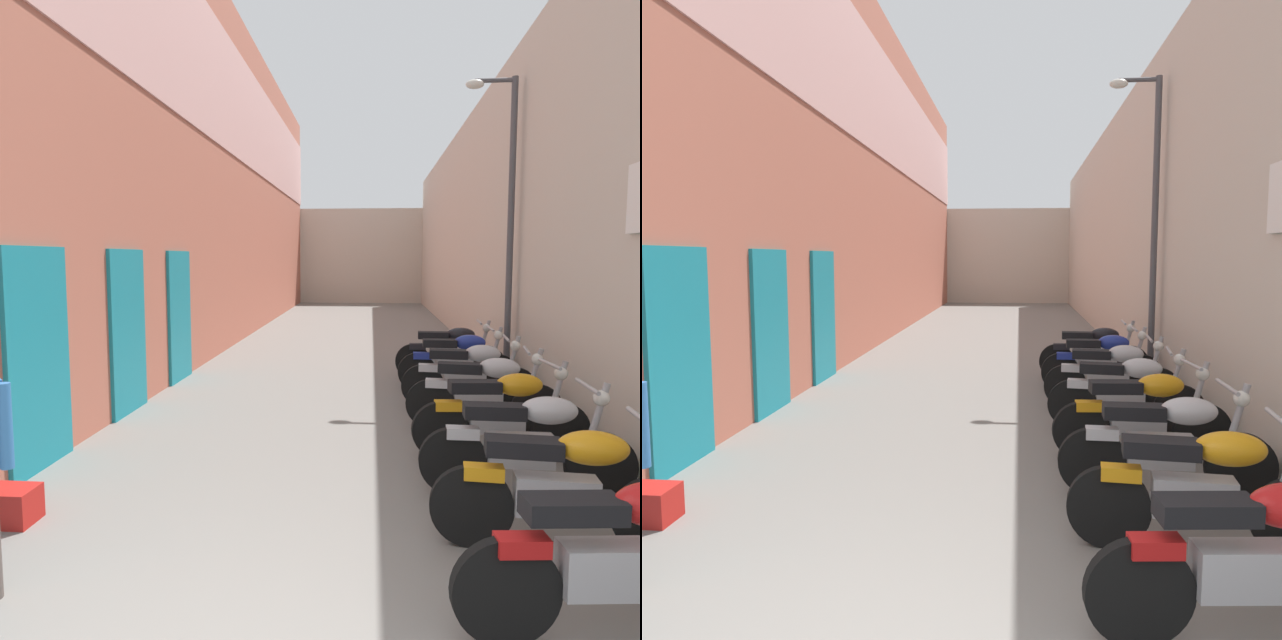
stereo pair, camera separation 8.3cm
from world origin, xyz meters
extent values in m
plane|color=slate|center=(0.00, 10.87, 0.00)|extent=(41.74, 41.74, 0.00)
cube|color=#B76651|center=(-2.99, 12.87, 4.00)|extent=(0.40, 25.74, 8.01)
cube|color=teal|center=(-2.77, 3.40, 1.10)|extent=(0.06, 1.10, 2.20)
cube|color=teal|center=(-2.77, 5.60, 1.10)|extent=(0.06, 1.10, 2.20)
cube|color=teal|center=(-2.77, 7.80, 1.10)|extent=(0.06, 1.10, 2.20)
cube|color=#DBA39E|center=(-2.78, 12.87, 5.77)|extent=(0.04, 25.74, 2.56)
cube|color=beige|center=(2.99, 12.87, 2.73)|extent=(0.40, 25.74, 5.47)
cube|color=beige|center=(0.00, 26.74, 2.16)|extent=(8.57, 2.00, 4.32)
cylinder|color=black|center=(1.21, 0.96, 0.30)|extent=(0.61, 0.14, 0.60)
cube|color=#9E9EA3|center=(1.79, 1.02, 0.42)|extent=(0.58, 0.26, 0.28)
cube|color=black|center=(1.56, 1.00, 0.76)|extent=(0.54, 0.27, 0.12)
cube|color=#AD1414|center=(1.29, 0.97, 0.56)|extent=(0.29, 0.17, 0.10)
cylinder|color=black|center=(1.21, 2.08, 0.30)|extent=(0.60, 0.14, 0.60)
cube|color=#9E9EA3|center=(1.79, 2.03, 0.42)|extent=(0.58, 0.25, 0.28)
ellipsoid|color=orange|center=(2.02, 2.01, 0.78)|extent=(0.50, 0.30, 0.24)
cube|color=black|center=(1.56, 2.05, 0.76)|extent=(0.54, 0.27, 0.12)
cylinder|color=#9E9EA3|center=(2.32, 1.98, 1.00)|extent=(0.09, 0.58, 0.04)
cube|color=orange|center=(1.29, 2.08, 0.56)|extent=(0.29, 0.17, 0.10)
cylinder|color=black|center=(2.46, 3.03, 0.30)|extent=(0.60, 0.10, 0.60)
cylinder|color=black|center=(1.21, 3.07, 0.30)|extent=(0.60, 0.10, 0.60)
cube|color=#9E9EA3|center=(1.79, 3.05, 0.42)|extent=(0.57, 0.22, 0.28)
ellipsoid|color=#B7B7BC|center=(2.02, 3.04, 0.78)|extent=(0.49, 0.27, 0.24)
cube|color=black|center=(1.56, 3.06, 0.76)|extent=(0.53, 0.24, 0.12)
cylinder|color=#9E9EA3|center=(2.39, 3.03, 0.65)|extent=(0.25, 0.07, 0.77)
cylinder|color=#9E9EA3|center=(2.32, 3.03, 1.00)|extent=(0.05, 0.58, 0.04)
sphere|color=silver|center=(2.44, 3.03, 0.90)|extent=(0.14, 0.14, 0.14)
cube|color=#B7B7BC|center=(1.29, 3.06, 0.56)|extent=(0.28, 0.15, 0.10)
cylinder|color=black|center=(2.46, 4.13, 0.30)|extent=(0.60, 0.12, 0.60)
cylinder|color=black|center=(1.21, 4.04, 0.30)|extent=(0.60, 0.12, 0.60)
cube|color=#9E9EA3|center=(1.79, 4.08, 0.42)|extent=(0.57, 0.24, 0.28)
ellipsoid|color=orange|center=(2.02, 4.10, 0.78)|extent=(0.50, 0.29, 0.24)
cube|color=black|center=(1.56, 4.06, 0.76)|extent=(0.53, 0.26, 0.12)
cylinder|color=#9E9EA3|center=(2.39, 4.12, 0.65)|extent=(0.25, 0.08, 0.77)
cylinder|color=#9E9EA3|center=(2.32, 4.12, 1.00)|extent=(0.08, 0.58, 0.04)
sphere|color=silver|center=(2.44, 4.13, 0.90)|extent=(0.14, 0.14, 0.14)
cube|color=orange|center=(1.29, 4.04, 0.56)|extent=(0.29, 0.16, 0.10)
cylinder|color=black|center=(2.45, 5.00, 0.30)|extent=(0.61, 0.17, 0.60)
cylinder|color=black|center=(1.22, 5.18, 0.30)|extent=(0.61, 0.17, 0.60)
cube|color=#9E9EA3|center=(1.79, 5.10, 0.42)|extent=(0.58, 0.28, 0.28)
ellipsoid|color=#B7B7BC|center=(2.01, 5.06, 0.78)|extent=(0.51, 0.33, 0.24)
cube|color=black|center=(1.56, 5.13, 0.76)|extent=(0.55, 0.29, 0.12)
cylinder|color=#9E9EA3|center=(2.39, 5.01, 0.65)|extent=(0.25, 0.09, 0.77)
cylinder|color=#9E9EA3|center=(2.32, 5.02, 1.00)|extent=(0.12, 0.58, 0.04)
sphere|color=silver|center=(2.43, 5.00, 0.90)|extent=(0.14, 0.14, 0.14)
cube|color=#B7B7BC|center=(1.30, 5.17, 0.56)|extent=(0.30, 0.18, 0.10)
cylinder|color=black|center=(2.46, 6.11, 0.30)|extent=(0.60, 0.14, 0.60)
cylinder|color=black|center=(1.21, 6.23, 0.30)|extent=(0.60, 0.14, 0.60)
cube|color=#9E9EA3|center=(1.79, 6.17, 0.42)|extent=(0.58, 0.25, 0.28)
ellipsoid|color=#B7B7BC|center=(2.02, 6.15, 0.78)|extent=(0.50, 0.30, 0.24)
cube|color=black|center=(1.56, 6.20, 0.76)|extent=(0.54, 0.27, 0.12)
cylinder|color=#9E9EA3|center=(2.39, 6.12, 0.65)|extent=(0.25, 0.08, 0.77)
cylinder|color=#9E9EA3|center=(2.32, 6.12, 1.00)|extent=(0.09, 0.58, 0.04)
sphere|color=silver|center=(2.44, 6.11, 0.90)|extent=(0.14, 0.14, 0.14)
cube|color=#B7B7BC|center=(1.29, 6.22, 0.56)|extent=(0.29, 0.17, 0.10)
cylinder|color=black|center=(2.46, 7.23, 0.30)|extent=(0.60, 0.10, 0.60)
cylinder|color=black|center=(1.21, 7.27, 0.30)|extent=(0.60, 0.10, 0.60)
cube|color=#9E9EA3|center=(1.79, 7.25, 0.42)|extent=(0.57, 0.22, 0.28)
ellipsoid|color=navy|center=(2.02, 7.24, 0.78)|extent=(0.49, 0.27, 0.24)
cube|color=black|center=(1.56, 7.26, 0.76)|extent=(0.53, 0.24, 0.12)
cylinder|color=#9E9EA3|center=(2.39, 7.23, 0.65)|extent=(0.25, 0.07, 0.77)
cylinder|color=#9E9EA3|center=(2.32, 7.23, 1.00)|extent=(0.05, 0.58, 0.04)
sphere|color=silver|center=(2.44, 7.23, 0.90)|extent=(0.14, 0.14, 0.14)
cube|color=navy|center=(1.29, 7.27, 0.56)|extent=(0.28, 0.15, 0.10)
cylinder|color=black|center=(2.46, 8.19, 0.30)|extent=(0.60, 0.11, 0.60)
cylinder|color=black|center=(1.21, 8.25, 0.30)|extent=(0.60, 0.11, 0.60)
cube|color=#9E9EA3|center=(1.79, 8.22, 0.42)|extent=(0.57, 0.23, 0.28)
ellipsoid|color=black|center=(2.02, 8.21, 0.78)|extent=(0.49, 0.28, 0.24)
cube|color=black|center=(1.56, 8.24, 0.76)|extent=(0.53, 0.25, 0.12)
cylinder|color=#9E9EA3|center=(2.39, 8.19, 0.65)|extent=(0.25, 0.07, 0.77)
cylinder|color=#9E9EA3|center=(2.32, 8.20, 1.00)|extent=(0.07, 0.58, 0.04)
sphere|color=silver|center=(2.44, 8.19, 0.90)|extent=(0.14, 0.14, 0.14)
cube|color=black|center=(1.29, 8.25, 0.56)|extent=(0.29, 0.15, 0.10)
cylinder|color=#2D66A5|center=(-1.69, 1.15, 1.09)|extent=(0.08, 0.08, 0.52)
cube|color=red|center=(-2.37, 2.18, 0.14)|extent=(0.44, 0.32, 0.28)
cylinder|color=#47474C|center=(2.64, 7.51, 2.41)|extent=(0.10, 0.10, 4.82)
cylinder|color=#47474C|center=(2.34, 7.51, 4.77)|extent=(0.60, 0.07, 0.07)
ellipsoid|color=silver|center=(2.04, 7.51, 4.72)|extent=(0.28, 0.18, 0.14)
camera|label=1|loc=(0.48, -2.20, 2.09)|focal=33.98mm
camera|label=2|loc=(0.56, -2.19, 2.09)|focal=33.98mm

